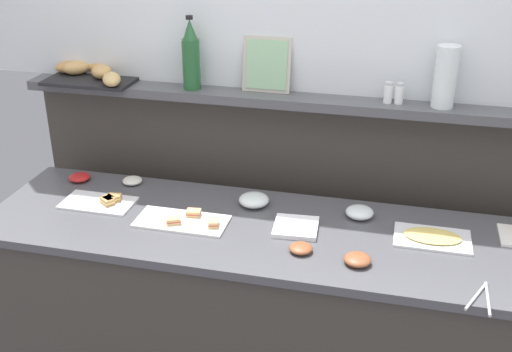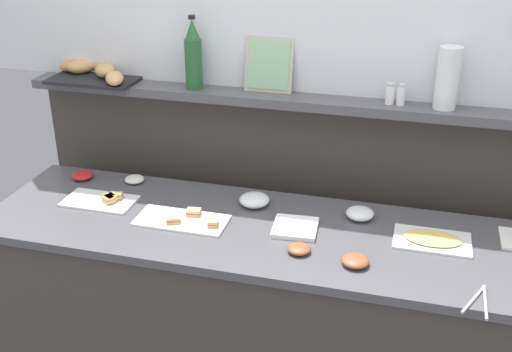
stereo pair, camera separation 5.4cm
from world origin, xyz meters
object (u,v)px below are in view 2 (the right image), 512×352
(napkin_stack, at_px, (295,228))
(framed_picture, at_px, (269,65))
(sandwich_platter_front, at_px, (103,200))
(serving_tongs, at_px, (480,300))
(glass_bowl_medium, at_px, (254,200))
(bread_basket, at_px, (96,72))
(glass_bowl_large, at_px, (360,214))
(wine_bottle_green, at_px, (193,56))
(condiment_bowl_cream, at_px, (135,179))
(condiment_bowl_red, at_px, (299,249))
(condiment_bowl_dark, at_px, (355,261))
(cold_cuts_platter, at_px, (432,240))
(pepper_shaker, at_px, (401,94))
(condiment_bowl_teal, at_px, (83,175))
(sandwich_platter_side, at_px, (184,220))
(water_carafe, at_px, (448,78))
(salt_shaker, at_px, (390,94))

(napkin_stack, relative_size, framed_picture, 0.73)
(sandwich_platter_front, bearing_deg, serving_tongs, -11.63)
(glass_bowl_medium, bearing_deg, napkin_stack, -36.90)
(sandwich_platter_front, bearing_deg, bread_basket, 116.06)
(glass_bowl_large, distance_m, glass_bowl_medium, 0.44)
(wine_bottle_green, bearing_deg, napkin_stack, -36.22)
(sandwich_platter_front, bearing_deg, glass_bowl_large, 7.65)
(wine_bottle_green, bearing_deg, bread_basket, 178.04)
(condiment_bowl_cream, xyz_separation_m, bread_basket, (-0.24, 0.19, 0.43))
(condiment_bowl_red, bearing_deg, condiment_bowl_cream, 155.20)
(glass_bowl_large, xyz_separation_m, condiment_bowl_dark, (0.02, -0.34, -0.00))
(wine_bottle_green, distance_m, bread_basket, 0.50)
(cold_cuts_platter, xyz_separation_m, glass_bowl_large, (-0.28, 0.11, 0.01))
(sandwich_platter_front, height_order, wine_bottle_green, wine_bottle_green)
(glass_bowl_large, distance_m, framed_picture, 0.74)
(glass_bowl_medium, xyz_separation_m, condiment_bowl_red, (0.25, -0.31, -0.01))
(cold_cuts_platter, xyz_separation_m, condiment_bowl_cream, (-1.30, 0.18, 0.01))
(glass_bowl_medium, distance_m, serving_tongs, 0.99)
(wine_bottle_green, relative_size, pepper_shaker, 3.63)
(glass_bowl_medium, height_order, bread_basket, bread_basket)
(condiment_bowl_dark, relative_size, framed_picture, 0.42)
(condiment_bowl_dark, distance_m, bread_basket, 1.48)
(glass_bowl_medium, distance_m, condiment_bowl_cream, 0.58)
(glass_bowl_medium, bearing_deg, condiment_bowl_teal, 176.82)
(glass_bowl_large, bearing_deg, serving_tongs, -45.93)
(condiment_bowl_dark, distance_m, napkin_stack, 0.32)
(pepper_shaker, distance_m, bread_basket, 1.37)
(napkin_stack, xyz_separation_m, wine_bottle_green, (-0.54, 0.40, 0.54))
(glass_bowl_medium, relative_size, napkin_stack, 0.75)
(sandwich_platter_front, bearing_deg, condiment_bowl_red, -11.02)
(wine_bottle_green, bearing_deg, serving_tongs, -29.74)
(condiment_bowl_dark, relative_size, bread_basket, 0.24)
(cold_cuts_platter, relative_size, pepper_shaker, 3.28)
(sandwich_platter_side, height_order, napkin_stack, sandwich_platter_side)
(bread_basket, bearing_deg, cold_cuts_platter, -13.43)
(sandwich_platter_side, relative_size, framed_picture, 1.56)
(glass_bowl_large, xyz_separation_m, napkin_stack, (-0.23, -0.16, -0.01))
(wine_bottle_green, bearing_deg, water_carafe, 0.36)
(napkin_stack, xyz_separation_m, bread_basket, (-1.03, 0.41, 0.43))
(condiment_bowl_cream, distance_m, salt_shaker, 1.18)
(condiment_bowl_red, height_order, salt_shaker, salt_shaker)
(condiment_bowl_teal, bearing_deg, serving_tongs, -16.25)
(serving_tongs, bearing_deg, napkin_stack, 156.22)
(bread_basket, bearing_deg, sandwich_platter_front, -63.94)
(salt_shaker, distance_m, framed_picture, 0.52)
(framed_picture, bearing_deg, cold_cuts_platter, -28.35)
(condiment_bowl_red, bearing_deg, napkin_stack, 106.75)
(condiment_bowl_red, relative_size, serving_tongs, 0.46)
(glass_bowl_medium, xyz_separation_m, water_carafe, (0.72, 0.25, 0.51))
(salt_shaker, distance_m, bread_basket, 1.32)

